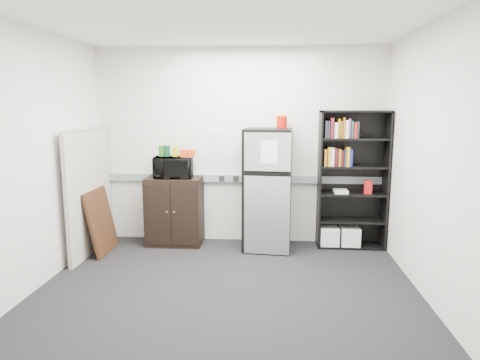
{
  "coord_description": "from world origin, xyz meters",
  "views": [
    {
      "loc": [
        0.47,
        -4.18,
        1.9
      ],
      "look_at": [
        0.07,
        0.9,
        1.02
      ],
      "focal_mm": 32.0,
      "sensor_mm": 36.0,
      "label": 1
    }
  ],
  "objects_px": {
    "bookshelf": "(351,177)",
    "cubicle_partition": "(90,192)",
    "refrigerator": "(267,189)",
    "microwave": "(173,167)",
    "cabinet": "(175,211)"
  },
  "relations": [
    {
      "from": "cubicle_partition",
      "to": "microwave",
      "type": "xyz_separation_m",
      "value": [
        1.01,
        0.4,
        0.27
      ]
    },
    {
      "from": "bookshelf",
      "to": "refrigerator",
      "type": "xyz_separation_m",
      "value": [
        -1.11,
        -0.15,
        -0.16
      ]
    },
    {
      "from": "bookshelf",
      "to": "cubicle_partition",
      "type": "bearing_deg",
      "value": -171.87
    },
    {
      "from": "bookshelf",
      "to": "cubicle_partition",
      "type": "xyz_separation_m",
      "value": [
        -3.41,
        -0.49,
        -0.16
      ]
    },
    {
      "from": "microwave",
      "to": "bookshelf",
      "type": "bearing_deg",
      "value": -3.79
    },
    {
      "from": "cubicle_partition",
      "to": "refrigerator",
      "type": "height_order",
      "value": "cubicle_partition"
    },
    {
      "from": "cubicle_partition",
      "to": "microwave",
      "type": "height_order",
      "value": "cubicle_partition"
    },
    {
      "from": "microwave",
      "to": "refrigerator",
      "type": "height_order",
      "value": "refrigerator"
    },
    {
      "from": "bookshelf",
      "to": "refrigerator",
      "type": "bearing_deg",
      "value": -172.53
    },
    {
      "from": "bookshelf",
      "to": "cubicle_partition",
      "type": "distance_m",
      "value": 3.45
    },
    {
      "from": "refrigerator",
      "to": "cubicle_partition",
      "type": "bearing_deg",
      "value": -166.73
    },
    {
      "from": "cubicle_partition",
      "to": "refrigerator",
      "type": "bearing_deg",
      "value": 8.44
    },
    {
      "from": "cabinet",
      "to": "refrigerator",
      "type": "distance_m",
      "value": 1.33
    },
    {
      "from": "bookshelf",
      "to": "cabinet",
      "type": "xyz_separation_m",
      "value": [
        -2.39,
        -0.07,
        -0.5
      ]
    },
    {
      "from": "cubicle_partition",
      "to": "microwave",
      "type": "bearing_deg",
      "value": 21.78
    }
  ]
}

